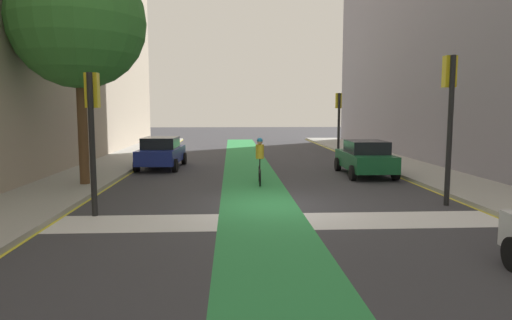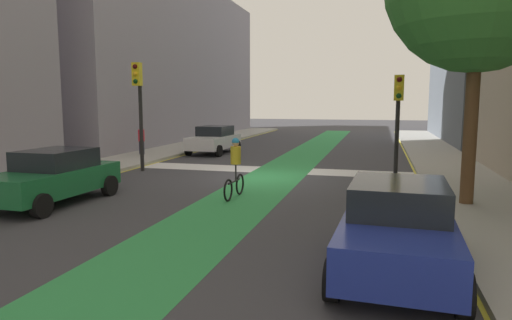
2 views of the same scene
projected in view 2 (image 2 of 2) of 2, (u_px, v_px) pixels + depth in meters
The scene contains 14 objects.
ground_plane at pixel (261, 177), 17.83m from camera, with size 120.00×120.00×0.00m, color #38383D.
bike_lane_paint at pixel (272, 178), 17.71m from camera, with size 2.40×60.00×0.01m, color #2D8C47.
crosswalk_band at pixel (272, 170), 19.75m from camera, with size 12.00×1.80×0.01m, color silver.
sidewalk_left at pixel (467, 184), 15.87m from camera, with size 3.00×60.00×0.15m, color #9E9E99.
curb_stripe_left at pixel (422, 184), 16.27m from camera, with size 0.16×60.00×0.01m, color yellow.
sidewalk_right at pixel (95, 168), 19.78m from camera, with size 3.00×60.00×0.15m, color #9E9E99.
curb_stripe_right at pixel (125, 171), 19.39m from camera, with size 0.16×60.00×0.01m, color yellow.
traffic_signal_near_right at pixel (139, 96), 18.98m from camera, with size 0.35×0.52×4.57m.
traffic_signal_near_left at pixel (398, 106), 17.08m from camera, with size 0.35×0.52×3.95m.
car_white_right_near at pixel (214, 139), 26.11m from camera, with size 2.18×4.28×1.57m.
car_blue_left_far at pixel (398, 227), 7.84m from camera, with size 2.17×4.27×1.57m.
car_green_right_far at pixel (53, 176), 13.17m from camera, with size 2.10×4.24×1.57m.
cyclist_in_lane at pixel (235, 167), 13.97m from camera, with size 0.32×1.73×1.86m.
pedestrian_sidewalk_right_a at pixel (141, 140), 24.38m from camera, with size 0.34×0.34×1.52m.
Camera 2 is at (-4.45, 17.03, 2.95)m, focal length 31.78 mm.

